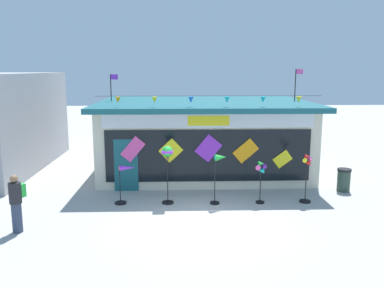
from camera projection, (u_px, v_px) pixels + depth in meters
name	position (u px, v px, depth m)	size (l,w,h in m)	color
ground_plane	(202.00, 220.00, 12.43)	(80.00, 80.00, 0.00)	#ADAAA5
kite_shop_building	(203.00, 136.00, 18.14)	(9.05, 6.71, 4.60)	beige
wind_spinner_far_left	(125.00, 179.00, 13.81)	(0.73, 0.40, 1.37)	black
wind_spinner_left	(167.00, 158.00, 13.70)	(0.39, 0.39, 2.03)	black
wind_spinner_center_left	(219.00, 168.00, 13.73)	(0.58, 0.34, 1.76)	black
wind_spinner_center_right	(261.00, 174.00, 13.81)	(0.43, 0.29, 1.50)	black
wind_spinner_right	(307.00, 174.00, 13.92)	(0.39, 0.39, 1.72)	black
person_near_camera	(16.00, 202.00, 11.39)	(0.42, 0.48, 1.68)	#333D56
trash_bin	(344.00, 180.00, 15.34)	(0.52, 0.52, 0.87)	#2D4238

